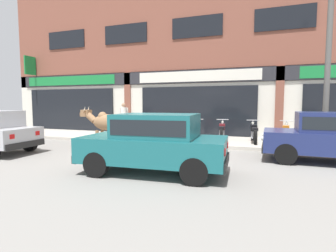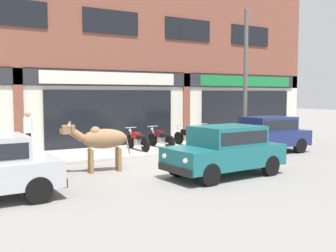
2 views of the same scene
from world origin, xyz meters
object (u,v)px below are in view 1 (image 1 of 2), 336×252
object	(u,v)px
car_0	(330,135)
car_1	(155,140)
cow	(107,123)
pedestrian	(124,115)
motorcycle_3	(286,134)
motorcycle_1	(222,131)
motorcycle_0	(195,131)
motorcycle_2	(254,133)
utility_pole	(328,62)

from	to	relation	value
car_0	car_1	world-z (taller)	same
cow	pedestrian	world-z (taller)	pedestrian
motorcycle_3	pedestrian	size ratio (longest dim) A/B	1.13
cow	pedestrian	distance (m)	4.05
cow	motorcycle_1	size ratio (longest dim) A/B	1.19
car_0	motorcycle_1	size ratio (longest dim) A/B	2.02
car_1	motorcycle_0	bearing A→B (deg)	92.86
motorcycle_2	motorcycle_3	xyz separation A→B (m)	(1.19, 0.08, 0.00)
motorcycle_0	utility_pole	distance (m)	5.48
motorcycle_1	motorcycle_3	size ratio (longest dim) A/B	1.00
motorcycle_3	pedestrian	bearing A→B (deg)	174.19
motorcycle_1	pedestrian	xyz separation A→B (m)	(-5.17, 0.81, 0.60)
cow	pedestrian	size ratio (longest dim) A/B	1.34
car_1	motorcycle_1	bearing A→B (deg)	80.61
car_1	utility_pole	xyz separation A→B (m)	(4.48, 4.22, 2.26)
motorcycle_0	motorcycle_2	world-z (taller)	same
motorcycle_1	cow	bearing A→B (deg)	-141.62
cow	pedestrian	bearing A→B (deg)	110.31
car_1	motorcycle_1	size ratio (longest dim) A/B	2.04
motorcycle_0	pedestrian	bearing A→B (deg)	166.86
car_1	motorcycle_2	xyz separation A→B (m)	(2.19, 5.31, -0.29)
car_1	motorcycle_2	world-z (taller)	car_1
car_1	motorcycle_0	xyz separation A→B (m)	(-0.26, 5.23, -0.29)
motorcycle_1	motorcycle_3	world-z (taller)	same
motorcycle_1	motorcycle_2	xyz separation A→B (m)	(1.30, -0.06, 0.00)
cow	motorcycle_1	world-z (taller)	cow
motorcycle_3	motorcycle_1	bearing A→B (deg)	-179.40
car_1	pedestrian	world-z (taller)	pedestrian
motorcycle_0	utility_pole	xyz separation A→B (m)	(4.74, -1.01, 2.55)
motorcycle_2	motorcycle_3	size ratio (longest dim) A/B	1.00
cow	car_0	bearing A→B (deg)	2.67
motorcycle_1	motorcycle_3	distance (m)	2.49
motorcycle_1	motorcycle_3	xyz separation A→B (m)	(2.49, 0.03, 0.00)
motorcycle_1	pedestrian	world-z (taller)	pedestrian
cow	motorcycle_3	bearing A→B (deg)	25.68
cow	motorcycle_2	distance (m)	5.88
cow	car_1	xyz separation A→B (m)	(2.88, -2.38, -0.19)
cow	car_0	size ratio (longest dim) A/B	0.59
cow	motorcycle_0	size ratio (longest dim) A/B	1.19
pedestrian	utility_pole	size ratio (longest dim) A/B	0.27
car_0	car_1	distance (m)	5.11
motorcycle_2	pedestrian	bearing A→B (deg)	172.40
cow	motorcycle_0	xyz separation A→B (m)	(2.62, 2.85, -0.48)
car_0	utility_pole	bearing A→B (deg)	84.22
motorcycle_2	motorcycle_3	bearing A→B (deg)	3.96
motorcycle_2	motorcycle_0	bearing A→B (deg)	-178.23
car_0	motorcycle_3	size ratio (longest dim) A/B	2.02
cow	motorcycle_2	xyz separation A→B (m)	(5.07, 2.93, -0.48)
car_0	motorcycle_2	distance (m)	3.38
car_0	pedestrian	bearing A→B (deg)	158.14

